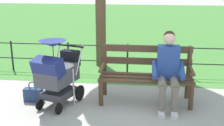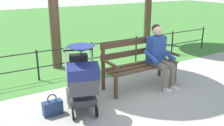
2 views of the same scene
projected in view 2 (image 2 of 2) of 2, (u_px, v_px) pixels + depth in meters
name	position (u px, v px, depth m)	size (l,w,h in m)	color
ground_plane	(125.00, 90.00, 5.03)	(60.00, 60.00, 0.00)	#ADA89E
grass_lawn	(24.00, 26.00, 12.18)	(40.00, 16.00, 0.01)	#478438
park_bench	(138.00, 61.00, 5.16)	(1.60, 0.61, 0.96)	brown
person_on_bench	(159.00, 54.00, 5.11)	(0.53, 0.74, 1.28)	slate
stroller	(82.00, 78.00, 4.09)	(0.73, 0.99, 1.15)	black
handbag	(53.00, 108.00, 4.09)	(0.32, 0.14, 0.37)	navy
park_fence	(102.00, 52.00, 6.21)	(8.01, 0.04, 0.70)	black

